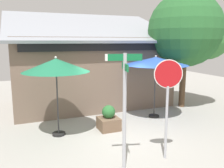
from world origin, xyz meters
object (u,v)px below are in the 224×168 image
at_px(street_sign_post, 124,100).
at_px(shade_tree, 189,31).
at_px(stop_sign, 168,91).
at_px(sidewalk_planter, 109,120).
at_px(patio_umbrella_forest_green_left, 56,66).
at_px(patio_umbrella_royal_blue_center, 156,61).

bearing_deg(street_sign_post, shade_tree, 38.32).
bearing_deg(street_sign_post, stop_sign, 2.42).
distance_m(street_sign_post, shade_tree, 6.95).
xyz_separation_m(stop_sign, shade_tree, (3.98, 4.10, 1.74)).
relative_size(stop_sign, shade_tree, 0.50).
xyz_separation_m(street_sign_post, sidewalk_planter, (0.62, 2.66, -1.40)).
height_order(street_sign_post, patio_umbrella_forest_green_left, street_sign_post).
height_order(street_sign_post, sidewalk_planter, street_sign_post).
relative_size(shade_tree, sidewalk_planter, 5.99).
xyz_separation_m(stop_sign, sidewalk_planter, (-0.65, 2.60, -1.52)).
bearing_deg(sidewalk_planter, street_sign_post, -103.19).
xyz_separation_m(patio_umbrella_forest_green_left, shade_tree, (6.40, 1.34, 1.25)).
relative_size(stop_sign, patio_umbrella_royal_blue_center, 1.03).
xyz_separation_m(patio_umbrella_forest_green_left, sidewalk_planter, (1.77, -0.16, -2.01)).
bearing_deg(sidewalk_planter, stop_sign, -76.03).
distance_m(street_sign_post, patio_umbrella_forest_green_left, 3.10).
height_order(patio_umbrella_royal_blue_center, shade_tree, shade_tree).
xyz_separation_m(street_sign_post, shade_tree, (5.25, 4.15, 1.86)).
height_order(street_sign_post, stop_sign, street_sign_post).
bearing_deg(stop_sign, shade_tree, 45.81).
relative_size(street_sign_post, stop_sign, 1.07).
bearing_deg(stop_sign, street_sign_post, -177.58).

